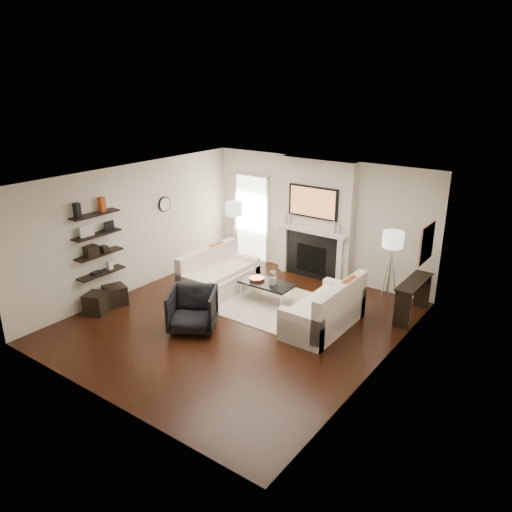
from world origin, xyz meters
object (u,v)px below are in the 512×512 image
Objects in this scene: coffee_table at (267,284)px; loveseat_right_base at (323,317)px; lamp_left_shade at (234,209)px; ottoman_near at (115,295)px; lamp_right_shade at (393,239)px; armchair at (192,308)px; loveseat_left_base at (220,283)px.

loveseat_right_base is at bearing -11.33° from coffee_table.
lamp_left_shade is 3.40m from ottoman_near.
armchair is at bearing -131.32° from lamp_right_shade.
armchair is (-1.89, -1.46, 0.21)m from loveseat_right_base.
coffee_table is 2.75× the size of lamp_right_shade.
lamp_left_shade and lamp_right_shade have the same top height.
lamp_left_shade is at bearing 116.53° from loveseat_left_base.
loveseat_right_base is at bearing 5.78° from armchair.
armchair is 3.98m from lamp_right_shade.
loveseat_left_base and coffee_table have the same top height.
loveseat_right_base is 3.78m from lamp_left_shade.
loveseat_left_base is 1.97m from lamp_left_shade.
lamp_left_shade is (-1.36, 2.94, 1.03)m from armchair.
armchair reaches higher than ottoman_near.
coffee_table is at bearing 9.62° from loveseat_left_base.
loveseat_left_base is 4.50× the size of lamp_right_shade.
armchair is 3.40m from lamp_left_shade.
armchair reaches higher than loveseat_left_base.
lamp_left_shade is 1.00× the size of ottoman_near.
loveseat_left_base is at bearing 177.55° from loveseat_right_base.
lamp_right_shade is (3.90, -0.05, 0.00)m from lamp_left_shade.
coffee_table is at bearing -33.75° from lamp_left_shade.
coffee_table is 1.31× the size of armchair.
loveseat_right_base is 4.50× the size of ottoman_near.
armchair is at bearing 4.61° from ottoman_near.
coffee_table is at bearing -151.80° from lamp_right_shade.
coffee_table is at bearing 44.71° from armchair.
coffee_table is at bearing 168.67° from loveseat_right_base.
loveseat_right_base is 2.00m from lamp_right_shade.
lamp_right_shade reaches higher than loveseat_left_base.
lamp_right_shade is 5.59m from ottoman_near.
loveseat_left_base is 1.72m from armchair.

